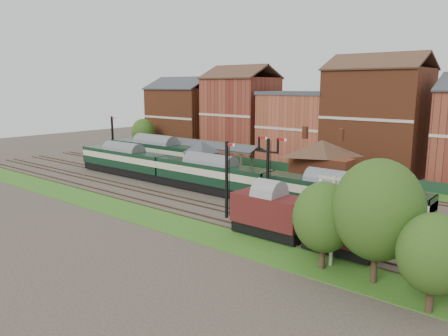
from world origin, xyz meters
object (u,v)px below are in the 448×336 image
Objects in this scene: signal_box at (202,161)px; dmu_train at (210,174)px; semaphore_bracket at (268,170)px; goods_van_a at (269,212)px; platform_railcar at (156,153)px.

dmu_train is at bearing -35.69° from signal_box.
semaphore_bracket is 0.15× the size of dmu_train.
platform_railcar is at bearing 154.75° from goods_van_a.
platform_railcar is (-17.78, 6.50, 0.27)m from dmu_train.
goods_van_a is (4.57, -6.50, -2.33)m from semaphore_bracket.
semaphore_bracket is 8.28m from goods_van_a.
dmu_train is 7.91× the size of goods_van_a.
semaphore_bracket reaches higher than signal_box.
dmu_train reaches higher than goods_van_a.
signal_box reaches higher than goods_van_a.
dmu_train is (-10.51, 2.50, -2.24)m from semaphore_bracket.
signal_box reaches higher than platform_railcar.
goods_van_a is (15.09, -9.00, -0.09)m from dmu_train.
signal_box is 0.11× the size of dmu_train.
dmu_train is (4.52, -3.25, -0.80)m from signal_box.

